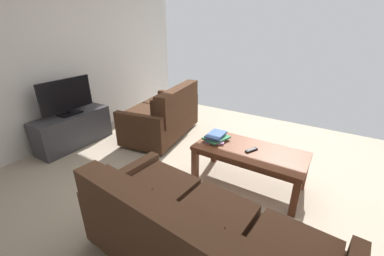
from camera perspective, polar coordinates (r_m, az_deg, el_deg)
ground_plane at (r=3.01m, az=8.05°, el=-13.36°), size 5.57×4.96×0.01m
wall_right at (r=4.33m, az=-27.96°, el=16.43°), size 0.12×4.96×2.89m
sofa_main at (r=1.93m, az=1.68°, el=-25.10°), size 1.97×1.01×0.82m
loveseat_near at (r=4.05m, az=-6.52°, el=2.93°), size 1.00×1.48×0.87m
coffee_table at (r=2.88m, az=13.29°, el=-6.14°), size 1.24×0.60×0.47m
tv_stand at (r=4.20m, az=-25.98°, el=-0.36°), size 0.40×1.14×0.52m
flat_tv at (r=4.03m, az=-27.30°, el=6.55°), size 0.20×0.80×0.53m
book_stack at (r=2.97m, az=5.60°, el=-2.14°), size 0.29×0.34×0.09m
tv_remote at (r=2.82m, az=13.72°, el=-5.02°), size 0.11×0.16×0.02m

